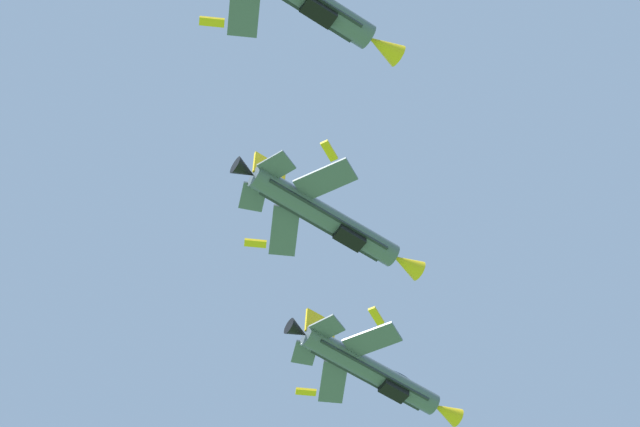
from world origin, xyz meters
name	(u,v)px	position (x,y,z in m)	size (l,w,h in m)	color
fighter_jet_lead	(374,372)	(40.92, 53.51, 88.43)	(15.91, 10.65, 4.37)	#4C5666
fighter_jet_left_wing	(328,218)	(29.91, 43.81, 87.89)	(15.91, 10.67, 4.36)	#4C5666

